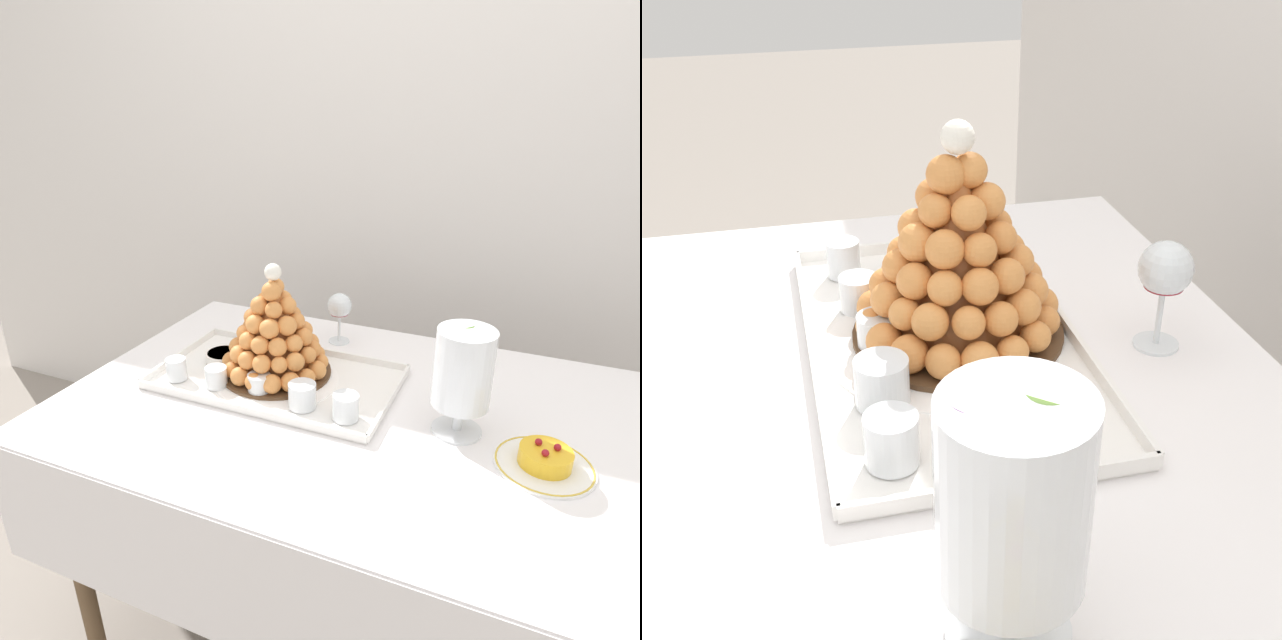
% 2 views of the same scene
% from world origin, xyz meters
% --- Properties ---
extents(buffet_table, '(1.47, 0.88, 0.78)m').
position_xyz_m(buffet_table, '(0.00, 0.00, 0.67)').
color(buffet_table, brown).
rests_on(buffet_table, ground_plane).
extents(serving_tray, '(0.59, 0.34, 0.02)m').
position_xyz_m(serving_tray, '(-0.27, 0.03, 0.78)').
color(serving_tray, white).
rests_on(serving_tray, buffet_table).
extents(croquembouche, '(0.28, 0.28, 0.29)m').
position_xyz_m(croquembouche, '(-0.29, 0.05, 0.89)').
color(croquembouche, '#4C331E').
rests_on(croquembouche, serving_tray).
extents(dessert_cup_left, '(0.05, 0.05, 0.05)m').
position_xyz_m(dessert_cup_left, '(-0.50, -0.07, 0.81)').
color(dessert_cup_left, silver).
rests_on(dessert_cup_left, serving_tray).
extents(dessert_cup_mid_left, '(0.05, 0.05, 0.05)m').
position_xyz_m(dessert_cup_mid_left, '(-0.39, -0.06, 0.81)').
color(dessert_cup_mid_left, silver).
rests_on(dessert_cup_mid_left, serving_tray).
extents(dessert_cup_centre, '(0.06, 0.06, 0.05)m').
position_xyz_m(dessert_cup_centre, '(-0.28, -0.05, 0.81)').
color(dessert_cup_centre, silver).
rests_on(dessert_cup_centre, serving_tray).
extents(dessert_cup_mid_right, '(0.06, 0.06, 0.06)m').
position_xyz_m(dessert_cup_mid_right, '(-0.16, -0.07, 0.81)').
color(dessert_cup_mid_right, silver).
rests_on(dessert_cup_mid_right, serving_tray).
extents(dessert_cup_right, '(0.06, 0.06, 0.06)m').
position_xyz_m(dessert_cup_right, '(-0.05, -0.07, 0.81)').
color(dessert_cup_right, silver).
rests_on(dessert_cup_right, serving_tray).
extents(creme_brulee_ramekin, '(0.09, 0.09, 0.03)m').
position_xyz_m(creme_brulee_ramekin, '(-0.44, 0.05, 0.80)').
color(creme_brulee_ramekin, white).
rests_on(creme_brulee_ramekin, serving_tray).
extents(macaron_goblet, '(0.12, 0.12, 0.24)m').
position_xyz_m(macaron_goblet, '(0.18, -0.02, 0.92)').
color(macaron_goblet, white).
rests_on(macaron_goblet, buffet_table).
extents(wine_glass, '(0.07, 0.07, 0.15)m').
position_xyz_m(wine_glass, '(-0.21, 0.30, 0.88)').
color(wine_glass, silver).
rests_on(wine_glass, buffet_table).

